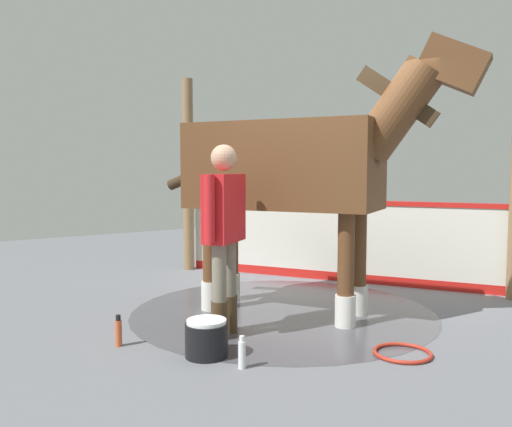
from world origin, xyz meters
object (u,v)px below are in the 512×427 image
Objects in this scene: horse at (296,168)px; bottle_shampoo at (242,354)px; wash_bucket at (207,338)px; bottle_spray at (118,332)px; handler at (224,226)px; hose_coil at (403,353)px.

horse is 11.91× the size of bottle_shampoo.
wash_bucket is (1.40, 0.62, -1.38)m from horse.
bottle_spray is (1.90, -0.03, -1.40)m from horse.
wash_bucket is 0.40m from bottle_shampoo.
horse reaches higher than handler.
hose_coil is at bearing 140.31° from bottle_spray.
wash_bucket is at bearing -76.37° from bottle_shampoo.
bottle_spray reaches higher than hose_coil.
bottle_spray is (0.50, -0.65, -0.02)m from wash_bucket.
bottle_shampoo is at bearing 119.94° from bottle_spray.
handler is 1.86m from hose_coil.
wash_bucket is at bearing 98.87° from handler.
bottle_spray is at bearing -52.28° from wash_bucket.
wash_bucket is (0.41, 0.39, -0.86)m from handler.
hose_coil is at bearing 158.35° from bottle_shampoo.
wash_bucket reaches higher than bottle_spray.
hose_coil is (0.07, 1.50, -1.51)m from horse.
bottle_spray reaches higher than bottle_shampoo.
wash_bucket is at bearing -96.89° from horse.
bottle_spray is (0.91, -0.25, -0.88)m from handler.
bottle_shampoo is 0.93× the size of bottle_spray.
handler is at bearing -111.88° from bottle_shampoo.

